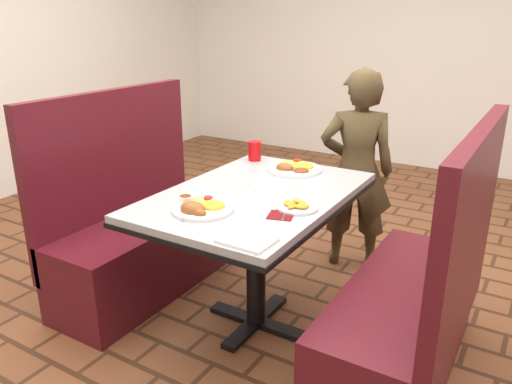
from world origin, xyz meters
TOP-DOWN VIEW (x-y plane):
  - dining_table at (0.00, 0.00)m, footprint 0.81×1.21m
  - booth_bench_left at (-0.80, 0.00)m, footprint 0.47×1.20m
  - booth_bench_right at (0.80, 0.00)m, footprint 0.47×1.20m
  - diner_person at (0.17, 0.94)m, footprint 0.55×0.46m
  - near_dinner_plate at (-0.08, -0.34)m, footprint 0.27×0.27m
  - far_dinner_plate at (-0.00, 0.42)m, footprint 0.30×0.30m
  - plantain_plate at (0.27, -0.10)m, footprint 0.19×0.19m
  - maroon_napkin at (0.25, -0.21)m, footprint 0.13×0.13m
  - spoon_utensil at (0.26, -0.20)m, footprint 0.05×0.11m
  - red_tumbler at (-0.30, 0.49)m, footprint 0.08×0.08m
  - paper_napkin at (0.27, -0.51)m, footprint 0.21×0.16m
  - knife_utensil at (-0.09, -0.38)m, footprint 0.11×0.17m
  - fork_utensil at (-0.09, -0.41)m, footprint 0.05×0.14m
  - lettuce_shreds at (0.04, 0.06)m, footprint 0.28×0.32m

SIDE VIEW (x-z plane):
  - booth_bench_left at x=-0.80m, z-range -0.26..0.92m
  - booth_bench_right at x=0.80m, z-range -0.26..0.92m
  - diner_person at x=0.17m, z-range 0.00..1.28m
  - dining_table at x=0.00m, z-range 0.28..1.03m
  - lettuce_shreds at x=0.04m, z-range 0.75..0.75m
  - maroon_napkin at x=0.25m, z-range 0.75..0.75m
  - spoon_utensil at x=0.26m, z-range 0.75..0.76m
  - paper_napkin at x=0.27m, z-range 0.75..0.76m
  - fork_utensil at x=-0.09m, z-range 0.76..0.76m
  - knife_utensil at x=-0.09m, z-range 0.76..0.76m
  - plantain_plate at x=0.27m, z-range 0.75..0.78m
  - far_dinner_plate at x=0.00m, z-range 0.74..0.82m
  - near_dinner_plate at x=-0.08m, z-range 0.74..0.82m
  - red_tumbler at x=-0.30m, z-range 0.75..0.86m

